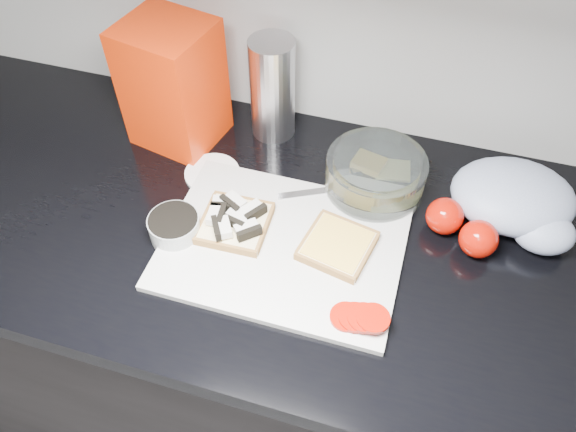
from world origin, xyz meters
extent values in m
cube|color=black|center=(0.00, 1.20, 0.43)|extent=(3.50, 0.60, 0.86)
cube|color=black|center=(0.00, 1.20, 0.88)|extent=(3.50, 0.64, 0.04)
cube|color=silver|center=(-0.05, 1.15, 0.91)|extent=(0.40, 0.30, 0.01)
cube|color=beige|center=(-0.14, 1.16, 0.92)|extent=(0.12, 0.12, 0.01)
cube|color=silver|center=(-0.17, 1.19, 0.93)|extent=(0.04, 0.03, 0.01)
cube|color=black|center=(-0.17, 1.19, 0.93)|extent=(0.04, 0.02, 0.02)
cube|color=silver|center=(-0.15, 1.20, 0.94)|extent=(0.05, 0.04, 0.01)
cube|color=black|center=(-0.15, 1.20, 0.94)|extent=(0.04, 0.03, 0.02)
cube|color=silver|center=(-0.12, 1.19, 0.94)|extent=(0.04, 0.05, 0.01)
cube|color=black|center=(-0.12, 1.19, 0.94)|extent=(0.03, 0.04, 0.02)
cube|color=silver|center=(-0.18, 1.16, 0.94)|extent=(0.03, 0.04, 0.01)
cube|color=black|center=(-0.18, 1.16, 0.94)|extent=(0.01, 0.04, 0.02)
cube|color=silver|center=(-0.14, 1.16, 0.93)|extent=(0.04, 0.03, 0.01)
cube|color=black|center=(-0.14, 1.16, 0.93)|extent=(0.04, 0.02, 0.02)
cube|color=silver|center=(-0.11, 1.15, 0.94)|extent=(0.04, 0.04, 0.01)
cube|color=black|center=(-0.11, 1.15, 0.94)|extent=(0.04, 0.04, 0.02)
cube|color=silver|center=(-0.15, 1.13, 0.94)|extent=(0.04, 0.05, 0.01)
cube|color=black|center=(-0.15, 1.13, 0.94)|extent=(0.03, 0.04, 0.02)
cube|color=beige|center=(0.04, 1.17, 0.92)|extent=(0.13, 0.13, 0.01)
cube|color=#FBC74A|center=(0.04, 1.17, 0.93)|extent=(0.11, 0.11, 0.00)
cylinder|color=#B81104|center=(0.08, 1.04, 0.91)|extent=(0.07, 0.07, 0.01)
cylinder|color=#B81104|center=(0.09, 1.04, 0.92)|extent=(0.07, 0.07, 0.01)
cylinder|color=#B81104|center=(0.11, 1.04, 0.92)|extent=(0.06, 0.06, 0.01)
cylinder|color=#B81104|center=(0.12, 1.04, 0.93)|extent=(0.06, 0.06, 0.01)
cube|color=#B6B5BA|center=(-0.03, 1.28, 0.91)|extent=(0.12, 0.07, 0.00)
cube|color=#B6B5BA|center=(0.06, 1.32, 0.92)|extent=(0.06, 0.04, 0.01)
cylinder|color=#A6ACAC|center=(-0.24, 1.12, 0.92)|extent=(0.09, 0.09, 0.04)
cylinder|color=black|center=(-0.24, 1.12, 0.94)|extent=(0.08, 0.08, 0.01)
cylinder|color=white|center=(-0.23, 1.28, 0.90)|extent=(0.10, 0.10, 0.01)
cylinder|color=silver|center=(0.07, 1.33, 0.94)|extent=(0.18, 0.18, 0.08)
cube|color=#FBC74A|center=(0.05, 1.33, 0.93)|extent=(0.06, 0.05, 0.04)
cube|color=#D4CC7F|center=(0.10, 1.33, 0.92)|extent=(0.07, 0.06, 0.01)
cube|color=red|center=(-0.33, 1.37, 1.02)|extent=(0.18, 0.17, 0.24)
cylinder|color=#B6B6BB|center=(-0.16, 1.43, 1.00)|extent=(0.09, 0.09, 0.21)
ellipsoid|color=#A8B5CF|center=(0.31, 1.34, 0.95)|extent=(0.23, 0.19, 0.09)
ellipsoid|color=#A8B5CF|center=(0.36, 1.28, 0.93)|extent=(0.11, 0.09, 0.07)
sphere|color=#B81104|center=(0.20, 1.27, 0.93)|extent=(0.06, 0.06, 0.06)
sphere|color=#B81104|center=(0.26, 1.24, 0.93)|extent=(0.06, 0.06, 0.06)
camera|label=1|loc=(0.12, 0.60, 1.67)|focal=35.00mm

